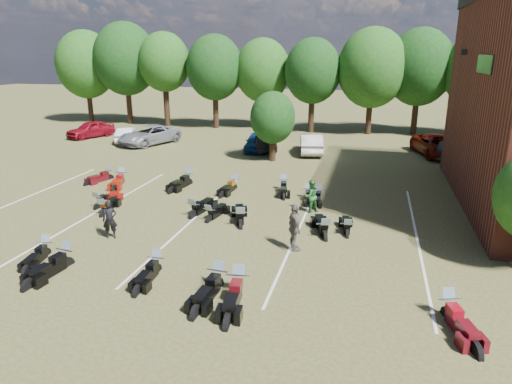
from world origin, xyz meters
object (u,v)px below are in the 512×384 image
(motorcycle_3, at_px, (218,288))
(motorcycle_14, at_px, (109,179))
(person_grey, at_px, (295,228))
(motorcycle_7, at_px, (99,208))
(person_black, at_px, (110,220))
(car_4, at_px, (257,142))
(person_green, at_px, (311,196))
(car_0, at_px, (91,129))

(motorcycle_3, height_order, motorcycle_14, motorcycle_3)
(person_grey, relative_size, motorcycle_3, 0.79)
(motorcycle_7, bearing_deg, person_black, 136.48)
(car_4, distance_m, person_green, 14.69)
(car_4, height_order, motorcycle_3, car_4)
(person_black, relative_size, motorcycle_7, 0.74)
(car_0, xyz_separation_m, motorcycle_7, (11.86, -17.35, -0.75))
(person_green, distance_m, motorcycle_3, 8.58)
(car_0, relative_size, car_4, 1.06)
(person_green, relative_size, motorcycle_14, 0.75)
(car_4, distance_m, person_black, 18.79)
(person_black, distance_m, person_grey, 7.73)
(person_green, xyz_separation_m, person_grey, (0.01, -4.66, 0.14))
(motorcycle_7, xyz_separation_m, motorcycle_14, (-2.43, 4.97, 0.00))
(motorcycle_3, bearing_deg, person_grey, 65.71)
(person_grey, relative_size, motorcycle_14, 0.88)
(car_0, height_order, motorcycle_7, car_0)
(motorcycle_14, bearing_deg, motorcycle_7, -44.53)
(motorcycle_3, bearing_deg, person_green, 80.52)
(person_black, height_order, person_green, person_black)
(motorcycle_3, bearing_deg, motorcycle_7, 147.25)
(car_4, relative_size, motorcycle_7, 1.87)
(car_0, height_order, person_black, person_black)
(car_4, xyz_separation_m, person_grey, (6.10, -18.03, 0.25))
(motorcycle_14, bearing_deg, person_grey, -10.99)
(car_4, height_order, person_grey, person_grey)
(motorcycle_3, distance_m, motorcycle_7, 10.51)
(car_0, xyz_separation_m, person_green, (22.26, -15.25, 0.06))
(car_0, xyz_separation_m, motorcycle_3, (20.34, -23.57, -0.75))
(car_0, height_order, person_grey, person_grey)
(motorcycle_3, bearing_deg, motorcycle_14, 137.78)
(car_0, relative_size, person_black, 2.69)
(person_green, distance_m, motorcycle_14, 13.17)
(person_green, distance_m, person_grey, 4.67)
(motorcycle_7, bearing_deg, car_4, -98.87)
(person_grey, bearing_deg, motorcycle_3, 123.09)
(car_4, bearing_deg, person_green, -71.16)
(car_0, distance_m, motorcycle_14, 15.58)
(person_grey, bearing_deg, car_4, -10.42)
(motorcycle_7, bearing_deg, car_0, -48.96)
(person_black, xyz_separation_m, person_green, (7.69, 5.35, -0.01))
(person_black, xyz_separation_m, person_grey, (7.70, 0.69, 0.14))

